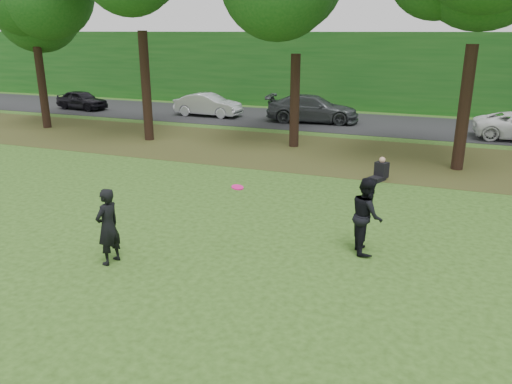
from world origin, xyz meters
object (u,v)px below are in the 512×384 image
frisbee (238,187)px  seated_person (380,172)px  player_left (108,227)px  player_right (367,215)px

frisbee → seated_person: 8.30m
player_left → seated_person: size_ratio=2.13×
player_left → player_right: size_ratio=0.96×
player_right → frisbee: player_right is taller
frisbee → seated_person: (2.18, 7.87, -1.48)m
player_left → frisbee: 3.06m
player_left → frisbee: (2.71, 1.09, 0.90)m
player_right → frisbee: size_ratio=4.88×
player_right → seated_person: size_ratio=2.22×
player_right → player_left: bearing=97.3°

